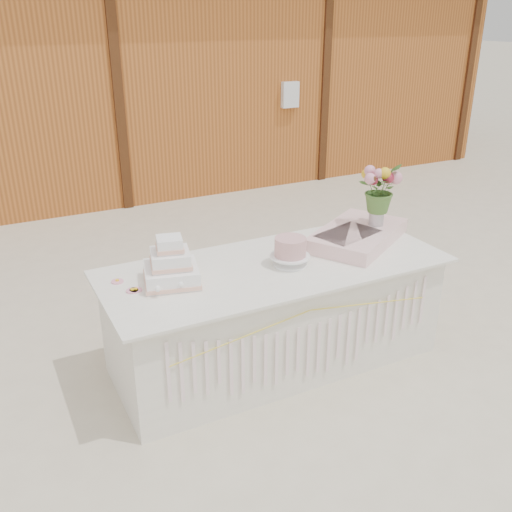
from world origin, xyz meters
The scene contains 9 objects.
ground centered at (0.00, 0.00, 0.00)m, with size 80.00×80.00×0.00m, color beige.
barn centered at (-0.01, 5.99, 1.68)m, with size 12.60×4.60×3.30m.
cake_table centered at (0.00, 0.00, 0.39)m, with size 2.40×1.00×0.77m.
wedding_cake centered at (-0.73, 0.06, 0.88)m, with size 0.42×0.42×0.31m.
pink_cake_stand centered at (0.09, -0.05, 0.88)m, with size 0.27×0.27×0.20m.
satin_runner centered at (0.75, 0.09, 0.82)m, with size 0.84×0.49×0.11m, color #FACAC9.
flower_vase centered at (0.92, 0.10, 0.95)m, with size 0.11×0.11×0.16m, color #A7A7AC.
bouquet centered at (0.92, 0.10, 1.21)m, with size 0.32×0.28×0.35m, color #436D2B.
loose_flowers centered at (-1.03, 0.12, 0.78)m, with size 0.16×0.38×0.02m, color pink, non-canonical shape.
Camera 1 is at (-1.74, -3.12, 2.37)m, focal length 40.00 mm.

